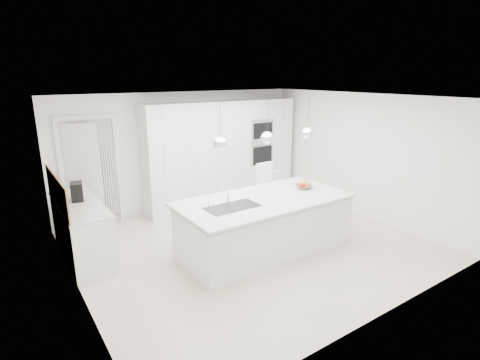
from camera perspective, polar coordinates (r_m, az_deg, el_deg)
floor at (r=6.58m, az=1.49°, el=-9.86°), size 5.50×5.50×0.00m
wall_back at (r=8.24m, az=-8.64°, el=4.46°), size 5.50×0.00×5.50m
wall_left at (r=5.12m, az=-24.38°, el=-3.86°), size 0.00×5.00×5.00m
ceiling at (r=5.94m, az=1.66°, el=12.44°), size 5.50×5.50×0.00m
tall_cabinets at (r=8.38m, az=-2.78°, el=4.11°), size 3.60×0.60×2.30m
oven_stack at (r=8.59m, az=3.45°, el=5.75°), size 0.62×0.04×1.05m
doorway_frame at (r=7.65m, az=-21.72°, el=0.89°), size 1.11×0.08×2.13m
hallway_door at (r=7.57m, az=-23.45°, el=0.38°), size 0.76×0.38×2.00m
radiator at (r=7.76m, az=-19.28°, el=-0.02°), size 0.32×0.04×1.40m
left_base_cabinets at (r=6.56m, az=-22.91°, el=-7.16°), size 0.60×1.80×0.86m
left_worktop at (r=6.40m, az=-23.34°, el=-3.44°), size 0.62×1.82×0.04m
oak_backsplash at (r=6.29m, az=-26.17°, el=-1.53°), size 0.02×1.80×0.50m
island_base at (r=6.24m, az=3.89°, el=-7.04°), size 2.80×1.20×0.86m
island_worktop at (r=6.11m, az=3.68°, el=-3.01°), size 2.84×1.40×0.04m
island_sink at (r=5.74m, az=-1.19°, el=-4.89°), size 0.84×0.44×0.18m
island_tap at (r=5.85m, az=-1.86°, el=-2.11°), size 0.02×0.02×0.30m
pendant_left at (r=5.35m, az=-3.06°, el=5.57°), size 0.20×0.20×0.20m
pendant_mid at (r=5.83m, az=4.16°, el=6.40°), size 0.20×0.20×0.20m
pendant_right at (r=6.38m, az=10.21°, el=7.02°), size 0.20×0.20×0.20m
fruit_bowl at (r=6.71m, az=9.74°, el=-0.99°), size 0.37×0.37×0.07m
espresso_machine at (r=6.51m, az=-23.61°, el=-1.62°), size 0.23×0.30×0.29m
bar_stool_left at (r=7.20m, az=4.44°, el=-2.35°), size 0.42×0.57×1.22m
bar_stool_right at (r=7.54m, az=5.94°, el=-2.50°), size 0.44×0.53×0.98m
apple_a at (r=6.66m, az=9.44°, el=-0.80°), size 0.08×0.08×0.08m
apple_b at (r=6.68m, az=9.64°, el=-0.78°), size 0.07×0.07×0.07m
banana_bunch at (r=6.70m, az=9.80°, el=-0.35°), size 0.22×0.16×0.20m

